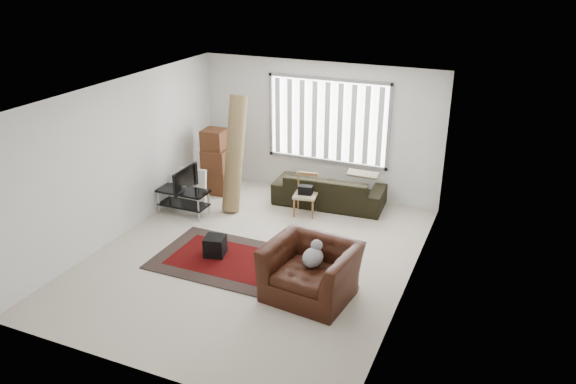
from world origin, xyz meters
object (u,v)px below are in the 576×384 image
object	(u,v)px
tv_stand	(183,197)
armchair	(311,267)
sofa	(329,185)
side_chair	(306,193)
moving_boxes	(216,164)

from	to	relation	value
tv_stand	armchair	xyz separation A→B (m)	(3.22, -1.65, 0.11)
tv_stand	armchair	bearing A→B (deg)	-27.16
sofa	side_chair	xyz separation A→B (m)	(-0.27, -0.59, 0.02)
sofa	armchair	bearing A→B (deg)	100.86
moving_boxes	side_chair	bearing A→B (deg)	-7.58
moving_boxes	armchair	world-z (taller)	moving_boxes
side_chair	armchair	world-z (taller)	armchair
sofa	side_chair	distance (m)	0.64
tv_stand	side_chair	size ratio (longest dim) A/B	1.25
moving_boxes	armchair	size ratio (longest dim) A/B	0.99
sofa	armchair	size ratio (longest dim) A/B	1.59
side_chair	armchair	distance (m)	2.79
sofa	armchair	distance (m)	3.25
tv_stand	moving_boxes	distance (m)	1.22
sofa	tv_stand	bearing A→B (deg)	28.21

